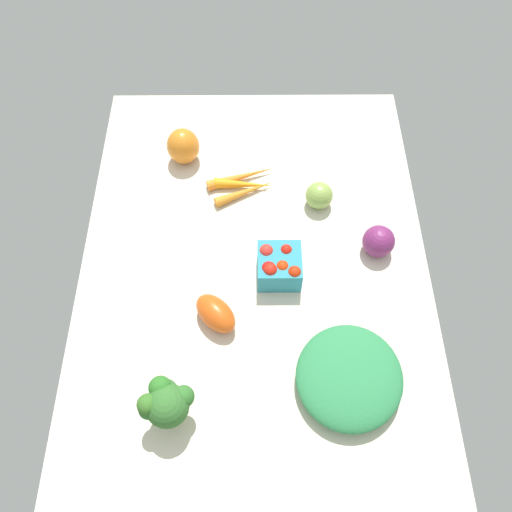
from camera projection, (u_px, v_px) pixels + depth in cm
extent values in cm
cube|color=beige|center=(256.00, 263.00, 114.63)|extent=(104.00, 76.00, 2.00)
ellipsoid|color=orange|center=(184.00, 146.00, 124.81)|extent=(8.05, 8.05, 9.05)
sphere|color=#87A94A|center=(321.00, 195.00, 118.93)|extent=(6.34, 6.34, 6.34)
cone|color=orange|center=(246.00, 192.00, 121.91)|extent=(8.33, 14.60, 2.35)
cone|color=orange|center=(245.00, 184.00, 122.90)|extent=(3.51, 13.96, 2.66)
cone|color=orange|center=(243.00, 177.00, 124.15)|extent=(7.94, 16.89, 2.54)
ellipsoid|color=#D55115|center=(217.00, 313.00, 104.11)|extent=(11.26, 11.08, 5.87)
cube|color=teal|center=(281.00, 266.00, 109.35)|extent=(9.20, 9.20, 6.43)
sphere|color=red|center=(288.00, 250.00, 108.04)|extent=(2.47, 2.47, 2.47)
sphere|color=red|center=(268.00, 251.00, 108.03)|extent=(2.99, 2.99, 2.99)
sphere|color=red|center=(284.00, 267.00, 106.38)|extent=(2.78, 2.78, 2.78)
sphere|color=red|center=(272.00, 270.00, 105.54)|extent=(2.93, 2.93, 2.93)
sphere|color=red|center=(270.00, 269.00, 106.19)|extent=(3.24, 3.24, 3.24)
sphere|color=red|center=(296.00, 273.00, 105.42)|extent=(2.83, 2.83, 2.83)
sphere|color=#73265D|center=(380.00, 241.00, 112.16)|extent=(7.06, 7.06, 7.06)
ellipsoid|color=#2C7E48|center=(351.00, 377.00, 97.53)|extent=(26.63, 26.09, 5.74)
cylinder|color=#A1C575|center=(173.00, 413.00, 94.87)|extent=(3.03, 3.03, 4.23)
sphere|color=#32692B|center=(169.00, 406.00, 90.52)|extent=(7.85, 7.85, 7.85)
sphere|color=#356732|center=(169.00, 389.00, 92.61)|extent=(3.60, 3.60, 3.60)
sphere|color=#2E6928|center=(185.00, 397.00, 90.83)|extent=(4.01, 4.01, 4.01)
sphere|color=#2E6A2C|center=(151.00, 409.00, 89.62)|extent=(3.70, 3.70, 3.70)
sphere|color=#2C6E25|center=(162.00, 388.00, 90.85)|extent=(4.18, 4.18, 4.18)
sphere|color=#366B25|center=(149.00, 404.00, 88.90)|extent=(3.78, 3.78, 3.78)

